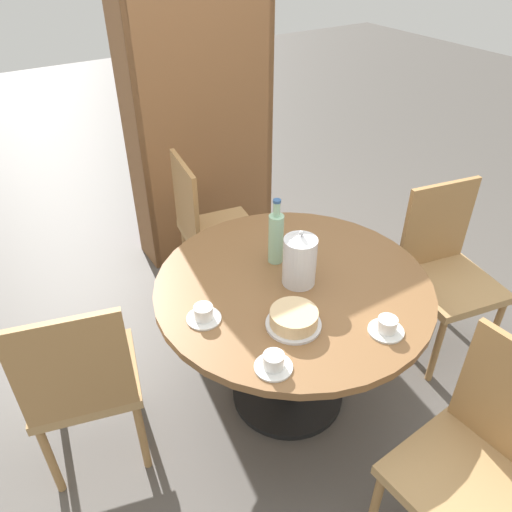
{
  "coord_description": "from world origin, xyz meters",
  "views": [
    {
      "loc": [
        -1.01,
        -1.31,
        2.01
      ],
      "look_at": [
        0.0,
        0.29,
        0.67
      ],
      "focal_mm": 35.0,
      "sensor_mm": 36.0,
      "label": 1
    }
  ],
  "objects": [
    {
      "name": "chair_d",
      "position": [
        0.89,
        -0.11,
        0.49
      ],
      "size": [
        0.49,
        0.49,
        0.91
      ],
      "rotation": [
        0.0,
        0.0,
        6.09
      ],
      "color": "#A87A47",
      "rests_on": "ground_plane"
    },
    {
      "name": "chair_a",
      "position": [
        0.07,
        0.9,
        0.49
      ],
      "size": [
        0.48,
        0.48,
        0.91
      ],
      "rotation": [
        0.0,
        0.0,
        1.42
      ],
      "color": "#A87A47",
      "rests_on": "ground_plane"
    },
    {
      "name": "cup_a",
      "position": [
        -0.33,
        -0.35,
        0.73
      ],
      "size": [
        0.13,
        0.13,
        0.06
      ],
      "color": "silver",
      "rests_on": "dining_table"
    },
    {
      "name": "cup_b",
      "position": [
        0.12,
        -0.42,
        0.73
      ],
      "size": [
        0.13,
        0.13,
        0.06
      ],
      "color": "silver",
      "rests_on": "dining_table"
    },
    {
      "name": "chair_c",
      "position": [
        0.12,
        -0.89,
        0.49
      ],
      "size": [
        0.45,
        0.45,
        0.91
      ],
      "rotation": [
        0.0,
        0.0,
        4.78
      ],
      "color": "#A87A47",
      "rests_on": "ground_plane"
    },
    {
      "name": "cake_main",
      "position": [
        -0.15,
        -0.21,
        0.74
      ],
      "size": [
        0.21,
        0.21,
        0.07
      ],
      "color": "silver",
      "rests_on": "dining_table"
    },
    {
      "name": "bookshelf",
      "position": [
        0.32,
        1.45,
        0.97
      ],
      "size": [
        0.92,
        0.28,
        1.94
      ],
      "rotation": [
        0.0,
        0.0,
        3.14
      ],
      "color": "brown",
      "rests_on": "ground_plane"
    },
    {
      "name": "water_bottle",
      "position": [
        0.03,
        0.17,
        0.83
      ],
      "size": [
        0.07,
        0.07,
        0.31
      ],
      "color": "#99C6A3",
      "rests_on": "dining_table"
    },
    {
      "name": "coffee_pot",
      "position": [
        0.02,
        -0.01,
        0.82
      ],
      "size": [
        0.14,
        0.14,
        0.25
      ],
      "color": "silver",
      "rests_on": "dining_table"
    },
    {
      "name": "ground_plane",
      "position": [
        0.0,
        0.0,
        0.0
      ],
      "size": [
        14.0,
        14.0,
        0.0
      ],
      "primitive_type": "plane",
      "color": "#56514C"
    },
    {
      "name": "dining_table",
      "position": [
        0.0,
        0.0,
        0.55
      ],
      "size": [
        1.17,
        1.17,
        0.71
      ],
      "color": "black",
      "rests_on": "ground_plane"
    },
    {
      "name": "cup_c",
      "position": [
        -0.42,
        0.0,
        0.73
      ],
      "size": [
        0.13,
        0.13,
        0.06
      ],
      "color": "silver",
      "rests_on": "dining_table"
    },
    {
      "name": "chair_b",
      "position": [
        -0.89,
        0.16,
        0.49
      ],
      "size": [
        0.51,
        0.51,
        0.91
      ],
      "rotation": [
        0.0,
        0.0,
        2.89
      ],
      "color": "#A87A47",
      "rests_on": "ground_plane"
    }
  ]
}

